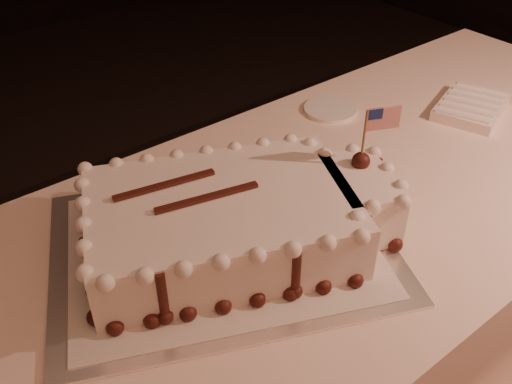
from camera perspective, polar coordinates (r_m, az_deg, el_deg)
banquet_table at (r=1.39m, az=1.27°, el=-15.42°), size 2.40×0.80×0.75m
cake_board at (r=1.07m, az=-3.38°, el=-5.54°), size 0.76×0.68×0.01m
doily at (r=1.06m, az=-3.39°, el=-5.34°), size 0.68×0.61×0.00m
sheet_cake at (r=1.03m, az=-1.72°, el=-2.69°), size 0.61×0.48×0.23m
napkin_stack at (r=1.59m, az=20.71°, el=7.95°), size 0.24×0.21×0.03m
side_plate at (r=1.51m, az=7.44°, el=8.17°), size 0.14×0.14×0.01m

